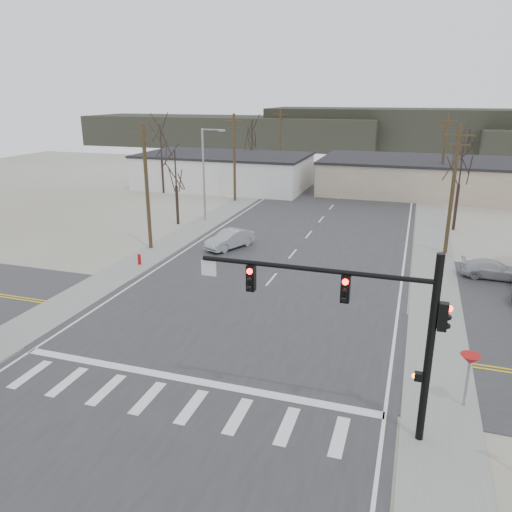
{
  "coord_description": "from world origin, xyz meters",
  "views": [
    {
      "loc": [
        8.82,
        -22.66,
        12.13
      ],
      "look_at": [
        -0.17,
        5.12,
        2.6
      ],
      "focal_mm": 35.0,
      "sensor_mm": 36.0,
      "label": 1
    }
  ],
  "objects": [
    {
      "name": "ground",
      "position": [
        0.0,
        0.0,
        0.0
      ],
      "size": [
        140.0,
        140.0,
        0.0
      ],
      "primitive_type": "plane",
      "color": "#B7B8B3",
      "rests_on": "ground"
    },
    {
      "name": "main_road",
      "position": [
        0.0,
        15.0,
        0.02
      ],
      "size": [
        18.0,
        110.0,
        0.05
      ],
      "primitive_type": "cube",
      "color": "#292A2C",
      "rests_on": "ground"
    },
    {
      "name": "cross_road",
      "position": [
        0.0,
        0.0,
        0.02
      ],
      "size": [
        90.0,
        10.0,
        0.04
      ],
      "primitive_type": "cube",
      "color": "#292A2C",
      "rests_on": "ground"
    },
    {
      "name": "sidewalk_left",
      "position": [
        -10.6,
        20.0,
        0.03
      ],
      "size": [
        3.0,
        90.0,
        0.06
      ],
      "primitive_type": "cube",
      "color": "gray",
      "rests_on": "ground"
    },
    {
      "name": "sidewalk_right",
      "position": [
        10.6,
        20.0,
        0.03
      ],
      "size": [
        3.0,
        90.0,
        0.06
      ],
      "primitive_type": "cube",
      "color": "gray",
      "rests_on": "ground"
    },
    {
      "name": "traffic_signal_mast",
      "position": [
        7.89,
        -6.2,
        4.67
      ],
      "size": [
        8.95,
        0.43,
        7.2
      ],
      "color": "black",
      "rests_on": "ground"
    },
    {
      "name": "fire_hydrant",
      "position": [
        -10.2,
        8.0,
        0.45
      ],
      "size": [
        0.24,
        0.24,
        0.87
      ],
      "color": "#A50C0C",
      "rests_on": "ground"
    },
    {
      "name": "yield_sign",
      "position": [
        11.5,
        -3.5,
        2.07
      ],
      "size": [
        0.8,
        0.8,
        2.35
      ],
      "color": "gray",
      "rests_on": "ground"
    },
    {
      "name": "building_left_far",
      "position": [
        -16.0,
        40.0,
        2.26
      ],
      "size": [
        22.3,
        12.3,
        4.5
      ],
      "color": "silver",
      "rests_on": "ground"
    },
    {
      "name": "building_right_far",
      "position": [
        10.0,
        44.0,
        2.15
      ],
      "size": [
        26.3,
        14.3,
        4.3
      ],
      "color": "#BBA68F",
      "rests_on": "ground"
    },
    {
      "name": "upole_left_b",
      "position": [
        -11.5,
        12.0,
        5.22
      ],
      "size": [
        2.2,
        0.3,
        10.0
      ],
      "color": "#453620",
      "rests_on": "ground"
    },
    {
      "name": "upole_left_c",
      "position": [
        -11.5,
        32.0,
        5.22
      ],
      "size": [
        2.2,
        0.3,
        10.0
      ],
      "color": "#453620",
      "rests_on": "ground"
    },
    {
      "name": "upole_left_d",
      "position": [
        -11.5,
        52.0,
        5.22
      ],
      "size": [
        2.2,
        0.3,
        10.0
      ],
      "color": "#453620",
      "rests_on": "ground"
    },
    {
      "name": "upole_right_a",
      "position": [
        11.5,
        18.0,
        5.22
      ],
      "size": [
        2.2,
        0.3,
        10.0
      ],
      "color": "#453620",
      "rests_on": "ground"
    },
    {
      "name": "upole_right_b",
      "position": [
        11.5,
        40.0,
        5.22
      ],
      "size": [
        2.2,
        0.3,
        10.0
      ],
      "color": "#453620",
      "rests_on": "ground"
    },
    {
      "name": "streetlight_main",
      "position": [
        -10.8,
        22.0,
        5.09
      ],
      "size": [
        2.4,
        0.25,
        9.0
      ],
      "color": "gray",
      "rests_on": "ground"
    },
    {
      "name": "tree_left_near",
      "position": [
        -13.0,
        20.0,
        5.23
      ],
      "size": [
        3.3,
        3.3,
        7.35
      ],
      "color": "#2E221C",
      "rests_on": "ground"
    },
    {
      "name": "tree_right_mid",
      "position": [
        12.5,
        26.0,
        5.93
      ],
      "size": [
        3.74,
        3.74,
        8.33
      ],
      "color": "#2E221C",
      "rests_on": "ground"
    },
    {
      "name": "tree_left_far",
      "position": [
        -14.0,
        46.0,
        6.28
      ],
      "size": [
        3.96,
        3.96,
        8.82
      ],
      "color": "#2E221C",
      "rests_on": "ground"
    },
    {
      "name": "tree_right_far",
      "position": [
        15.0,
        52.0,
        5.58
      ],
      "size": [
        3.52,
        3.52,
        7.84
      ],
      "color": "#2E221C",
      "rests_on": "ground"
    },
    {
      "name": "tree_left_mid",
      "position": [
        -22.0,
        34.0,
        6.28
      ],
      "size": [
        3.96,
        3.96,
        8.82
      ],
      "color": "#2E221C",
      "rests_on": "ground"
    },
    {
      "name": "hill_left",
      "position": [
        -35.0,
        92.0,
        3.5
      ],
      "size": [
        70.0,
        18.0,
        7.0
      ],
      "primitive_type": "cube",
      "color": "#333026",
      "rests_on": "ground"
    },
    {
      "name": "hill_center",
      "position": [
        15.0,
        96.0,
        4.5
      ],
      "size": [
        80.0,
        18.0,
        9.0
      ],
      "primitive_type": "cube",
      "color": "#333026",
      "rests_on": "ground"
    },
    {
      "name": "sedan_crossing",
      "position": [
        -5.31,
        14.0,
        0.79
      ],
      "size": [
        3.28,
        4.74,
        1.48
      ],
      "primitive_type": "imported",
      "rotation": [
        0.0,
        0.0,
        -0.42
      ],
      "color": "#95989E",
      "rests_on": "main_road"
    },
    {
      "name": "car_far_a",
      "position": [
        3.2,
        50.74,
        0.89
      ],
      "size": [
        4.25,
        6.29,
        1.69
      ],
      "primitive_type": "imported",
      "rotation": [
        0.0,
        0.0,
        2.79
      ],
      "color": "black",
      "rests_on": "main_road"
    },
    {
      "name": "car_far_b",
      "position": [
        0.62,
        47.84,
        0.77
      ],
      "size": [
        2.46,
        4.5,
        1.45
      ],
      "primitive_type": "imported",
      "rotation": [
        0.0,
        0.0,
        0.18
      ],
      "color": "black",
      "rests_on": "main_road"
    },
    {
      "name": "car_parked_silver",
      "position": [
        14.41,
        13.0,
        0.64
      ],
      "size": [
        4.22,
        1.74,
        1.22
      ],
      "primitive_type": "imported",
      "rotation": [
        0.0,
        0.0,
        1.56
      ],
      "color": "#A5A9B0",
      "rests_on": "parking_lot"
    }
  ]
}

